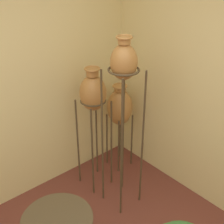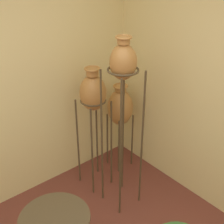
# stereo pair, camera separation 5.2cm
# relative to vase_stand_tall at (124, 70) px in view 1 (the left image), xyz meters

# --- Properties ---
(vase_stand_tall) EXTENTS (0.31, 0.31, 1.86)m
(vase_stand_tall) POSITION_rel_vase_stand_tall_xyz_m (0.00, 0.00, 0.00)
(vase_stand_tall) COLOR #473823
(vase_stand_tall) RESTS_ON ground_plane
(vase_stand_medium) EXTENTS (0.29, 0.29, 1.46)m
(vase_stand_medium) POSITION_rel_vase_stand_tall_xyz_m (-0.04, 0.42, -0.39)
(vase_stand_medium) COLOR #473823
(vase_stand_medium) RESTS_ON ground_plane
(vase_stand_short) EXTENTS (0.30, 0.30, 1.12)m
(vase_stand_short) POSITION_rel_vase_stand_tall_xyz_m (0.42, 0.51, -0.72)
(vase_stand_short) COLOR #473823
(vase_stand_short) RESTS_ON ground_plane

